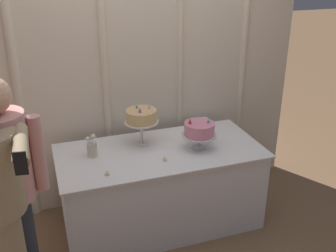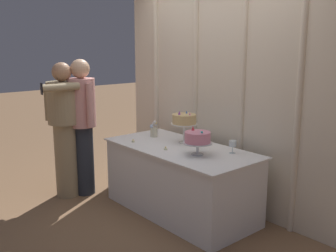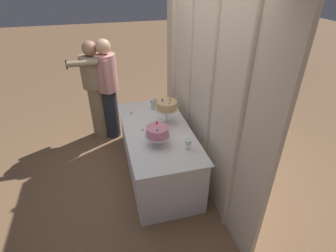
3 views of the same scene
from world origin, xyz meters
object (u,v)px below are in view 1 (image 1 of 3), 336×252
(cake_display_nearleft, at_px, (141,117))
(tealight_near_left, at_px, (165,160))
(tealight_far_left, at_px, (107,174))
(guest_man_pink_jacket, at_px, (9,189))
(cake_display_nearright, at_px, (199,130))
(flower_vase, at_px, (92,147))
(cake_table, at_px, (160,187))
(wine_glass, at_px, (204,122))

(cake_display_nearleft, bearing_deg, tealight_near_left, -75.07)
(cake_display_nearleft, height_order, tealight_far_left, cake_display_nearleft)
(guest_man_pink_jacket, bearing_deg, cake_display_nearright, 16.87)
(cake_display_nearright, distance_m, tealight_near_left, 0.40)
(cake_display_nearleft, bearing_deg, guest_man_pink_jacket, -147.24)
(flower_vase, bearing_deg, tealight_near_left, -26.68)
(cake_table, xyz_separation_m, wine_glass, (0.51, 0.24, 0.46))
(cake_display_nearright, bearing_deg, wine_glass, 58.96)
(cake_display_nearright, relative_size, tealight_far_left, 8.11)
(cake_table, distance_m, flower_vase, 0.72)
(flower_vase, xyz_separation_m, guest_man_pink_jacket, (-0.61, -0.60, 0.09))
(cake_display_nearright, relative_size, wine_glass, 2.26)
(flower_vase, bearing_deg, cake_display_nearright, -9.62)
(guest_man_pink_jacket, bearing_deg, tealight_near_left, 16.24)
(cake_display_nearleft, relative_size, guest_man_pink_jacket, 0.22)
(cake_display_nearright, xyz_separation_m, tealight_near_left, (-0.35, -0.12, -0.16))
(cake_display_nearright, height_order, tealight_near_left, cake_display_nearright)
(cake_table, relative_size, guest_man_pink_jacket, 1.06)
(cake_display_nearleft, xyz_separation_m, cake_display_nearright, (0.44, -0.23, -0.09))
(guest_man_pink_jacket, bearing_deg, wine_glass, 24.43)
(cake_display_nearright, height_order, guest_man_pink_jacket, guest_man_pink_jacket)
(cake_display_nearleft, xyz_separation_m, wine_glass, (0.63, 0.08, -0.16))
(flower_vase, distance_m, tealight_near_left, 0.60)
(wine_glass, relative_size, tealight_far_left, 3.59)
(cake_display_nearleft, distance_m, flower_vase, 0.48)
(cake_display_nearright, bearing_deg, flower_vase, 170.38)
(cake_display_nearright, bearing_deg, cake_display_nearleft, 152.85)
(cake_display_nearright, xyz_separation_m, wine_glass, (0.19, 0.31, -0.07))
(cake_table, distance_m, tealight_far_left, 0.68)
(tealight_far_left, relative_size, tealight_near_left, 0.93)
(cake_display_nearleft, bearing_deg, cake_table, -53.69)
(cake_display_nearleft, bearing_deg, wine_glass, 7.73)
(flower_vase, xyz_separation_m, tealight_far_left, (0.05, -0.34, -0.07))
(cake_display_nearleft, relative_size, tealight_far_left, 10.01)
(cake_display_nearright, bearing_deg, tealight_near_left, -161.07)
(tealight_near_left, relative_size, guest_man_pink_jacket, 0.02)
(cake_table, distance_m, wine_glass, 0.73)
(wine_glass, xyz_separation_m, flower_vase, (-1.07, -0.16, -0.02))
(tealight_near_left, distance_m, guest_man_pink_jacket, 1.20)
(tealight_near_left, bearing_deg, flower_vase, 153.32)
(cake_table, xyz_separation_m, cake_display_nearleft, (-0.11, 0.16, 0.62))
(tealight_far_left, bearing_deg, guest_man_pink_jacket, -158.47)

